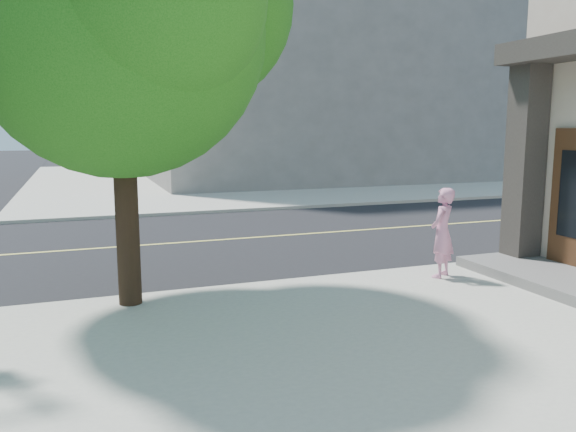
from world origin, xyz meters
name	(u,v)px	position (x,y,z in m)	size (l,w,h in m)	color
road_ew	(15,254)	(0.00, 4.50, 0.01)	(140.00, 9.00, 0.01)	black
sidewalk_ne	(298,176)	(13.50, 21.50, 0.06)	(29.00, 25.00, 0.12)	#ADAB9D
filler_ne	(303,53)	(14.00, 22.00, 7.12)	(18.00, 16.00, 14.00)	slate
man_on_phone	(442,233)	(7.59, -0.84, 0.94)	(0.60, 0.39, 1.64)	pink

